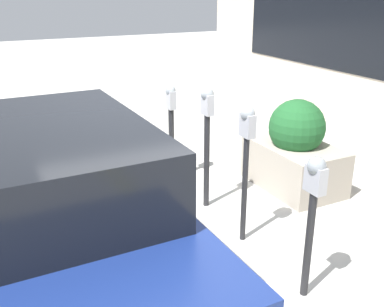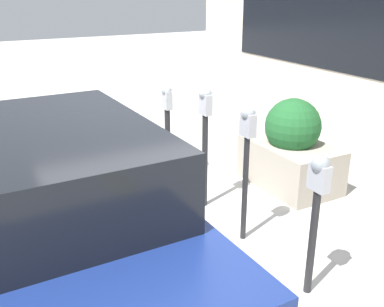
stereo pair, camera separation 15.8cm
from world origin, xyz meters
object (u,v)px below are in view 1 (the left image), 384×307
Objects in this scene: parking_meter_second at (246,147)px; parking_meter_nearest at (313,200)px; planter_box at (295,152)px; parking_meter_fourth at (171,120)px; parked_car_front at (50,205)px; parking_meter_middle at (207,127)px.

parking_meter_nearest is at bearing 179.05° from parking_meter_second.
parking_meter_nearest is 0.89× the size of parking_meter_second.
parking_meter_fourth is at bearing 54.54° from planter_box.
parked_car_front is at bearing 131.26° from parking_meter_fourth.
parked_car_front is at bearing 58.68° from parking_meter_nearest.
parking_meter_fourth is at bearing 2.82° from parking_meter_middle.
planter_box is 3.30m from parked_car_front.
parked_car_front is (-1.64, 1.87, -0.07)m from parking_meter_fourth.
parking_meter_fourth is 0.31× the size of parked_car_front.
parking_meter_second reaches higher than parking_meter_nearest.
parked_car_front is (-0.73, 1.92, -0.22)m from parking_meter_middle.
parked_car_front is (0.13, 1.89, -0.26)m from parking_meter_second.
parking_meter_middle is (1.87, -0.05, 0.09)m from parking_meter_nearest.
parked_car_front reaches higher than parking_meter_middle.
planter_box is 0.31× the size of parked_car_front.
parking_meter_nearest is 0.31× the size of parked_car_front.
parking_meter_fourth is at bearing -0.05° from parking_meter_nearest.
planter_box is at bearing -125.46° from parking_meter_fourth.
parking_meter_nearest is at bearing 179.95° from parking_meter_fourth.
parking_meter_nearest is 2.31m from planter_box.
parking_meter_middle is at bearing 88.19° from planter_box.
parking_meter_fourth is (0.91, 0.04, -0.15)m from parking_meter_middle.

